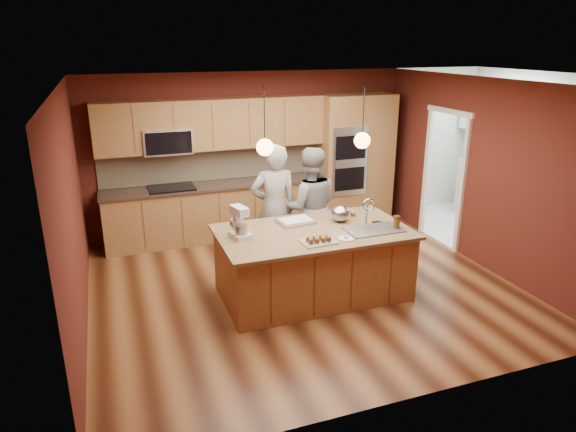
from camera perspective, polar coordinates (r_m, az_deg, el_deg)
name	(u,v)px	position (r m, az deg, el deg)	size (l,w,h in m)	color
floor	(303,286)	(7.06, 1.63, -7.80)	(5.50, 5.50, 0.00)	#3F1E0F
ceiling	(305,82)	(6.32, 1.86, 14.63)	(5.50, 5.50, 0.00)	silver
wall_back	(250,153)	(8.86, -4.22, 7.01)	(5.50, 5.50, 0.00)	#4E1C14
wall_front	(412,268)	(4.47, 13.59, -5.69)	(5.50, 5.50, 0.00)	#4E1C14
wall_left	(72,214)	(6.15, -22.85, 0.16)	(5.00, 5.00, 0.00)	#4E1C14
wall_right	(480,173)	(7.96, 20.55, 4.48)	(5.00, 5.00, 0.00)	#4E1C14
cabinet_run	(215,181)	(8.55, -8.10, 3.92)	(3.74, 0.64, 2.30)	brown
oven_column	(355,160)	(9.29, 7.41, 6.20)	(1.30, 0.62, 2.30)	brown
doorway_trim	(443,180)	(8.62, 16.87, 3.86)	(0.08, 1.11, 2.20)	white
laundry_room	(514,115)	(9.79, 23.78, 10.19)	(2.60, 2.70, 2.70)	silver
pendant_left	(265,147)	(5.99, -2.59, 7.67)	(0.20, 0.20, 0.80)	black
pendant_right	(362,140)	(6.47, 8.24, 8.34)	(0.20, 0.20, 0.80)	black
island	(314,262)	(6.67, 2.94, -5.11)	(2.43, 1.36, 1.27)	brown
person_left	(274,208)	(7.24, -1.56, 0.84)	(0.67, 0.44, 1.85)	black
person_right	(310,207)	(7.44, 2.41, 0.97)	(0.86, 0.67, 1.76)	slate
stand_mixer	(240,224)	(6.24, -5.36, -0.92)	(0.27, 0.32, 0.39)	silver
sheet_cake	(296,221)	(6.76, 0.86, -0.56)	(0.50, 0.39, 0.05)	silver
cooling_rack	(318,241)	(6.12, 3.39, -2.84)	(0.41, 0.29, 0.02)	silver
mixing_bowl	(340,214)	(6.83, 5.84, 0.27)	(0.26, 0.26, 0.22)	#A8A9AF
plate	(346,239)	(6.24, 6.44, -2.54)	(0.18, 0.18, 0.01)	silver
tumbler	(397,222)	(6.70, 11.99, -0.65)	(0.08, 0.08, 0.16)	#3D260D
phone	(377,222)	(6.88, 9.82, -0.66)	(0.12, 0.06, 0.01)	black
cupcakes_left	(238,224)	(6.64, -5.58, -0.89)	(0.17, 0.34, 0.08)	#AF7F37
cupcakes_rack	(319,238)	(6.11, 3.47, -2.49)	(0.31, 0.15, 0.07)	#AF7F37
cupcakes_right	(345,212)	(7.10, 6.40, 0.40)	(0.24, 0.24, 0.07)	#AF7F37
washer	(511,201)	(9.70, 23.56, 1.55)	(0.67, 0.69, 1.07)	silver
dryer	(479,190)	(10.27, 20.49, 2.74)	(0.65, 0.67, 1.04)	silver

